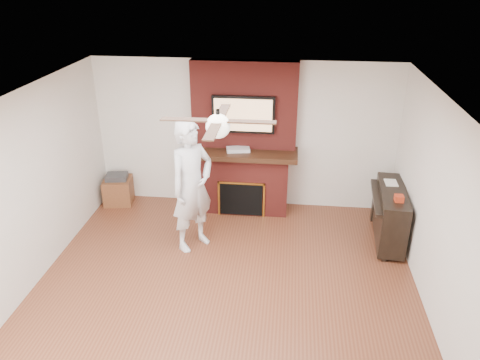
# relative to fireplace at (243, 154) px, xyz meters

# --- Properties ---
(room_shell) EXTENTS (5.36, 5.86, 2.86)m
(room_shell) POSITION_rel_fireplace_xyz_m (0.00, -2.55, 0.25)
(room_shell) COLOR #592C1A
(room_shell) RESTS_ON ground
(fireplace) EXTENTS (1.78, 0.64, 2.50)m
(fireplace) POSITION_rel_fireplace_xyz_m (0.00, 0.00, 0.00)
(fireplace) COLOR maroon
(fireplace) RESTS_ON ground
(tv) EXTENTS (1.00, 0.08, 0.60)m
(tv) POSITION_rel_fireplace_xyz_m (0.00, -0.05, 0.68)
(tv) COLOR black
(tv) RESTS_ON fireplace
(ceiling_fan) EXTENTS (1.21, 1.21, 0.31)m
(ceiling_fan) POSITION_rel_fireplace_xyz_m (-0.00, -2.55, 1.34)
(ceiling_fan) COLOR black
(ceiling_fan) RESTS_ON room_shell
(person) EXTENTS (0.82, 0.86, 1.96)m
(person) POSITION_rel_fireplace_xyz_m (-0.60, -1.27, -0.02)
(person) COLOR silver
(person) RESTS_ON ground
(side_table) EXTENTS (0.54, 0.54, 0.54)m
(side_table) POSITION_rel_fireplace_xyz_m (-2.20, -0.07, -0.75)
(side_table) COLOR brown
(side_table) RESTS_ON ground
(piano) EXTENTS (0.57, 1.31, 0.93)m
(piano) POSITION_rel_fireplace_xyz_m (2.30, -0.80, -0.54)
(piano) COLOR black
(piano) RESTS_ON ground
(cable_box) EXTENTS (0.41, 0.28, 0.05)m
(cable_box) POSITION_rel_fireplace_xyz_m (-0.08, -0.10, 0.11)
(cable_box) COLOR silver
(cable_box) RESTS_ON fireplace
(candle_orange) EXTENTS (0.07, 0.07, 0.13)m
(candle_orange) POSITION_rel_fireplace_xyz_m (-0.08, -0.20, -0.93)
(candle_orange) COLOR #CA6217
(candle_orange) RESTS_ON ground
(candle_green) EXTENTS (0.07, 0.07, 0.08)m
(candle_green) POSITION_rel_fireplace_xyz_m (-0.02, -0.25, -0.96)
(candle_green) COLOR #386E2C
(candle_green) RESTS_ON ground
(candle_cream) EXTENTS (0.08, 0.08, 0.12)m
(candle_cream) POSITION_rel_fireplace_xyz_m (0.15, -0.18, -0.94)
(candle_cream) COLOR #F7E2C5
(candle_cream) RESTS_ON ground
(candle_blue) EXTENTS (0.06, 0.06, 0.08)m
(candle_blue) POSITION_rel_fireplace_xyz_m (0.23, -0.22, -0.96)
(candle_blue) COLOR #326397
(candle_blue) RESTS_ON ground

